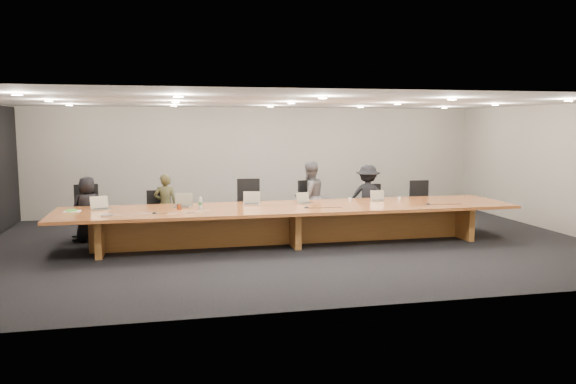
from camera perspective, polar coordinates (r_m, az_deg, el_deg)
name	(u,v)px	position (r m, az deg, el deg)	size (l,w,h in m)	color
ground	(291,243)	(11.23, 0.33, -5.25)	(12.00, 12.00, 0.00)	black
back_wall	(258,161)	(14.93, -3.06, 3.19)	(12.00, 0.02, 2.80)	beige
conference_table	(291,218)	(11.13, 0.33, -2.63)	(9.00, 1.80, 0.75)	#974D21
chair_far_left	(87,212)	(12.25, -19.71, -1.91)	(0.58, 0.58, 1.15)	black
chair_left	(157,214)	(12.10, -13.19, -2.16)	(0.51, 0.51, 0.99)	black
chair_mid_left	(249,206)	(12.25, -3.98, -1.40)	(0.61, 0.61, 1.20)	black
chair_mid_right	(312,206)	(12.42, 2.50, -1.39)	(0.58, 0.58, 1.15)	black
chair_right	(374,206)	(12.97, 8.70, -1.40)	(0.52, 0.52, 1.02)	black
chair_far_right	(422,203)	(13.36, 13.50, -1.13)	(0.55, 0.55, 1.08)	black
person_a	(88,209)	(12.05, -19.66, -1.62)	(0.65, 0.42, 1.32)	black
person_b	(166,205)	(12.09, -12.33, -1.32)	(0.49, 0.32, 1.34)	#38371E
person_c	(310,197)	(12.36, 2.21, -0.49)	(0.75, 0.59, 1.55)	#4E4D4F
person_d	(368,197)	(12.88, 8.10, -0.49)	(0.94, 0.54, 1.45)	black
laptop_a	(101,203)	(11.22, -18.50, -1.06)	(0.33, 0.24, 0.26)	#C1B594
laptop_b	(182,200)	(11.15, -10.72, -0.81)	(0.36, 0.26, 0.28)	tan
laptop_c	(252,198)	(11.32, -3.72, -0.62)	(0.34, 0.25, 0.27)	#C2AF94
laptop_d	(305,198)	(11.45, 1.78, -0.62)	(0.30, 0.22, 0.23)	tan
laptop_e	(378,196)	(12.00, 9.15, -0.37)	(0.29, 0.21, 0.23)	#C1B193
water_bottle	(200,203)	(10.82, -8.90, -1.15)	(0.07, 0.07, 0.23)	#B0C0BD
amber_mug	(179,207)	(10.86, -11.00, -1.49)	(0.08, 0.08, 0.10)	maroon
paper_cup_near	(350,200)	(11.82, 6.30, -0.79)	(0.07, 0.07, 0.08)	silver
paper_cup_far	(399,199)	(12.12, 11.24, -0.69)	(0.07, 0.07, 0.08)	white
notepad	(72,211)	(11.14, -21.08, -1.85)	(0.27, 0.22, 0.02)	white
lime_gadget	(72,210)	(11.14, -21.13, -1.74)	(0.17, 0.10, 0.03)	green
av_box	(107,215)	(10.43, -17.91, -2.26)	(0.19, 0.14, 0.03)	#BBBBC0
mic_left	(155,213)	(10.49, -13.40, -2.06)	(0.11, 0.11, 0.03)	black
mic_center	(306,207)	(10.88, 1.88, -1.55)	(0.12, 0.12, 0.03)	black
mic_right	(428,204)	(11.70, 14.03, -1.17)	(0.12, 0.12, 0.03)	black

